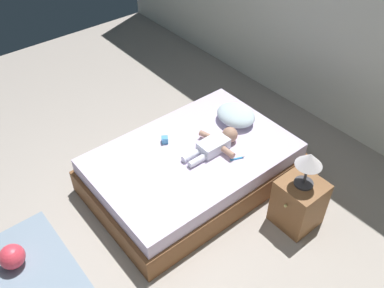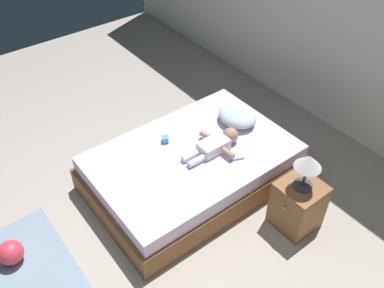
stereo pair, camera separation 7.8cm
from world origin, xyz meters
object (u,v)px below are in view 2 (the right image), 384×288
object	(u,v)px
bed	(192,167)
nightstand	(298,205)
pillow	(237,116)
toy_block	(165,139)
toothbrush	(238,159)
lamp	(308,164)
toy_ball	(11,252)
baby	(217,144)

from	to	relation	value
bed	nightstand	distance (m)	1.08
bed	pillow	bearing A→B (deg)	97.37
toy_block	pillow	bearing A→B (deg)	75.98
toothbrush	bed	bearing A→B (deg)	-141.96
toothbrush	pillow	bearing A→B (deg)	138.63
toothbrush	nightstand	xyz separation A→B (m)	(0.64, 0.15, -0.17)
toothbrush	lamp	world-z (taller)	lamp
nightstand	toy_block	size ratio (longest dim) A/B	5.69
toothbrush	lamp	size ratio (longest dim) A/B	0.39
nightstand	toy_ball	distance (m)	2.50
nightstand	lamp	world-z (taller)	lamp
bed	baby	xyz separation A→B (m)	(0.11, 0.22, 0.27)
pillow	toy_block	world-z (taller)	pillow
bed	toothbrush	bearing A→B (deg)	38.04
bed	toy_block	xyz separation A→B (m)	(-0.28, -0.12, 0.24)
baby	toy_ball	distance (m)	2.04
toy_ball	baby	bearing A→B (deg)	81.34
baby	toothbrush	size ratio (longest dim) A/B	4.56
toothbrush	nightstand	bearing A→B (deg)	13.54
toothbrush	toy_block	xyz separation A→B (m)	(-0.63, -0.39, 0.02)
bed	toy_ball	distance (m)	1.78
baby	toy_block	bearing A→B (deg)	-139.11
toy_block	baby	bearing A→B (deg)	40.89
pillow	baby	xyz separation A→B (m)	(0.19, -0.44, -0.02)
bed	pillow	distance (m)	0.72
lamp	toy_ball	world-z (taller)	lamp
bed	toy_ball	size ratio (longest dim) A/B	9.34
toy_block	toy_ball	bearing A→B (deg)	-87.15
toy_block	toothbrush	bearing A→B (deg)	31.95
toothbrush	lamp	distance (m)	0.74
toothbrush	nightstand	size ratio (longest dim) A/B	0.28
nightstand	baby	bearing A→B (deg)	-166.47
nightstand	lamp	xyz separation A→B (m)	(0.00, 0.00, 0.51)
baby	nightstand	world-z (taller)	baby
nightstand	toothbrush	bearing A→B (deg)	-166.46
bed	nightstand	xyz separation A→B (m)	(0.99, 0.43, 0.04)
baby	lamp	xyz separation A→B (m)	(0.88, 0.21, 0.28)
nightstand	toy_block	distance (m)	1.39
toy_ball	toy_block	size ratio (longest dim) A/B	2.46
lamp	toy_block	xyz separation A→B (m)	(-1.27, -0.55, -0.31)
toy_block	lamp	bearing A→B (deg)	23.30
bed	lamp	xyz separation A→B (m)	(0.99, 0.43, 0.55)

